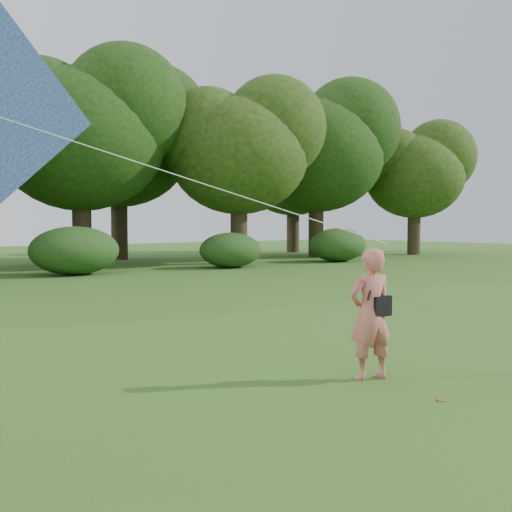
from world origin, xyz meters
TOP-DOWN VIEW (x-y plane):
  - ground at (0.00, 0.00)m, footprint 100.00×100.00m
  - man_kite_flyer at (-0.35, -0.29)m, footprint 0.69×0.54m
  - crossbody_bag at (-0.23, -0.32)m, footprint 0.43×0.20m
  - fallen_leaves at (-1.01, 5.60)m, footprint 11.40×13.41m

SIDE VIEW (x-z plane):
  - ground at x=0.00m, z-range 0.00..0.00m
  - fallen_leaves at x=-1.01m, z-range 0.00..0.01m
  - man_kite_flyer at x=-0.35m, z-range 0.00..1.69m
  - crossbody_bag at x=-0.23m, z-range 0.61..1.30m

